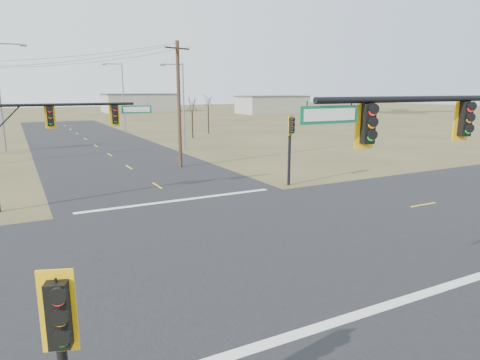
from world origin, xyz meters
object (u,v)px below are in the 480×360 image
object	(u,v)px
bare_tree_c	(192,103)
mast_arm_far	(55,125)
bare_tree_d	(208,101)
streetlight_c	(2,91)
utility_pole_near	(179,104)
mast_arm_near	(467,139)
pedestal_signal_sw	(60,332)
pedestal_signal_ne	(291,135)
streetlight_a	(182,102)
streetlight_b	(122,94)

from	to	relation	value
bare_tree_c	mast_arm_far	bearing A→B (deg)	-124.25
bare_tree_d	streetlight_c	bearing A→B (deg)	-165.48
mast_arm_far	utility_pole_near	bearing A→B (deg)	40.70
mast_arm_near	mast_arm_far	size ratio (longest dim) A/B	1.17
mast_arm_far	streetlight_c	xyz separation A→B (m)	(-2.76, 26.10, 1.80)
utility_pole_near	bare_tree_c	size ratio (longest dim) A/B	1.73
pedestal_signal_sw	utility_pole_near	bearing A→B (deg)	86.97
mast_arm_far	pedestal_signal_sw	distance (m)	19.48
pedestal_signal_ne	streetlight_a	xyz separation A→B (m)	(-0.17, 20.48, 1.74)
streetlight_a	bare_tree_c	xyz separation A→B (m)	(5.12, 9.97, -0.51)
mast_arm_far	streetlight_b	size ratio (longest dim) A/B	0.85
mast_arm_near	streetlight_a	xyz separation A→B (m)	(3.85, 35.90, 0.22)
mast_arm_near	streetlight_c	world-z (taller)	streetlight_c
mast_arm_near	mast_arm_far	xyz separation A→B (m)	(-10.45, 17.37, -0.43)
pedestal_signal_ne	pedestal_signal_sw	xyz separation A→B (m)	(-16.19, -17.39, -0.58)
pedestal_signal_sw	bare_tree_d	size ratio (longest dim) A/B	0.65
pedestal_signal_sw	streetlight_b	world-z (taller)	streetlight_b
streetlight_b	streetlight_c	xyz separation A→B (m)	(-15.46, -13.60, 0.55)
mast_arm_near	streetlight_c	distance (m)	45.45
mast_arm_near	mast_arm_far	distance (m)	20.27
bare_tree_c	utility_pole_near	bearing A→B (deg)	-114.34
pedestal_signal_sw	bare_tree_c	world-z (taller)	bare_tree_c
pedestal_signal_ne	streetlight_c	world-z (taller)	streetlight_c
streetlight_b	streetlight_c	distance (m)	20.60
streetlight_a	bare_tree_d	world-z (taller)	streetlight_a
bare_tree_d	mast_arm_far	bearing A→B (deg)	-125.76
mast_arm_near	pedestal_signal_ne	size ratio (longest dim) A/B	2.14
mast_arm_near	streetlight_b	world-z (taller)	streetlight_b
bare_tree_d	streetlight_b	bearing A→B (deg)	148.58
pedestal_signal_ne	streetlight_c	distance (m)	33.04
bare_tree_c	streetlight_c	bearing A→B (deg)	-173.79
utility_pole_near	bare_tree_d	distance (m)	28.11
streetlight_b	bare_tree_c	world-z (taller)	streetlight_b
utility_pole_near	streetlight_c	xyz separation A→B (m)	(-13.03, 17.81, 1.01)
utility_pole_near	bare_tree_c	xyz separation A→B (m)	(9.15, 20.22, -0.65)
pedestal_signal_ne	bare_tree_d	xyz separation A→B (m)	(9.27, 34.90, 1.38)
mast_arm_far	streetlight_a	xyz separation A→B (m)	(14.29, 18.54, 0.65)
bare_tree_c	bare_tree_d	bearing A→B (deg)	45.84
utility_pole_near	streetlight_c	world-z (taller)	streetlight_c
mast_arm_far	bare_tree_d	xyz separation A→B (m)	(23.73, 32.96, 0.29)
pedestal_signal_ne	utility_pole_near	distance (m)	11.22
streetlight_b	utility_pole_near	bearing A→B (deg)	-81.42
streetlight_b	streetlight_a	bearing A→B (deg)	-72.68
pedestal_signal_ne	streetlight_a	distance (m)	20.55
bare_tree_c	mast_arm_near	bearing A→B (deg)	-101.06
pedestal_signal_sw	streetlight_b	bearing A→B (deg)	96.71
mast_arm_far	bare_tree_d	size ratio (longest dim) A/B	1.47
streetlight_a	streetlight_c	size ratio (longest dim) A/B	0.82
utility_pole_near	bare_tree_d	world-z (taller)	utility_pole_near
mast_arm_far	utility_pole_near	xyz separation A→B (m)	(10.27, 8.29, 0.79)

